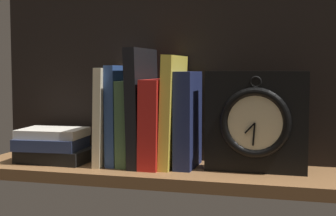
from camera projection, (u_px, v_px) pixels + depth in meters
ground_plane at (150, 172)px, 108.80cm from camera, size 81.06×22.18×2.50cm
back_panel at (163, 73)px, 117.19cm from camera, size 81.06×1.20×40.77cm
book_cream_twain at (110, 116)px, 112.35cm from camera, size 2.36×15.57×21.58cm
book_blue_modern at (120, 115)px, 111.71cm from camera, size 2.28×12.92×22.12cm
book_green_romantic at (131, 122)px, 111.13cm from camera, size 2.62×13.45×18.77cm
book_black_skeptic at (142, 107)px, 110.09cm from camera, size 3.25×16.01×25.88cm
book_red_requiem at (158, 123)px, 109.37cm from camera, size 4.37×16.09×19.14cm
book_yellow_seinlanguage at (173, 111)px, 108.23cm from camera, size 3.10×14.17×24.31cm
book_navy_bierce at (188, 120)px, 107.47cm from camera, size 3.72×12.04×20.80cm
framed_clock at (256, 122)px, 102.33cm from camera, size 20.94×6.49×20.94cm
book_stack_side at (55, 146)px, 114.79cm from camera, size 16.76×14.18×7.59cm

